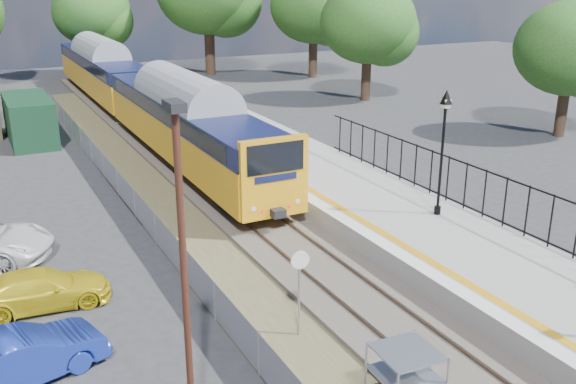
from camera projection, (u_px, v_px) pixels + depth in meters
ground at (423, 353)px, 16.60m from camera, size 120.00×120.00×0.00m
track_bed at (254, 227)px, 24.54m from camera, size 5.90×80.00×0.29m
platform at (381, 213)px, 25.01m from camera, size 5.00×70.00×0.90m
platform_edge at (336, 210)px, 23.98m from camera, size 0.90×70.00×0.01m
victorian_lamp_north at (444, 124)px, 22.54m from camera, size 0.44×0.44×4.60m
palisade_fence at (545, 218)px, 20.70m from camera, size 0.12×26.00×2.00m
wire_fence at (141, 211)px, 24.74m from camera, size 0.06×52.00×1.20m
tree_line at (107, 9)px, 50.51m from camera, size 56.80×43.80×11.88m
train at (135, 90)px, 40.49m from camera, size 2.82×40.83×3.51m
speed_sign at (299, 280)px, 16.77m from camera, size 0.51×0.12×2.55m
carpark_lamp at (185, 295)px, 10.65m from camera, size 0.25×0.50×7.50m
car_blue at (21, 357)px, 15.24m from camera, size 4.21×2.41×1.31m
car_yellow at (41, 289)px, 18.72m from camera, size 4.02×1.88×1.14m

